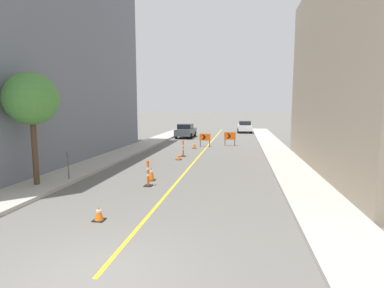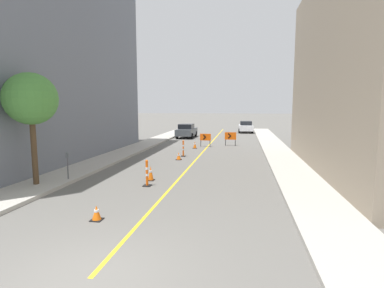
# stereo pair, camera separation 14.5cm
# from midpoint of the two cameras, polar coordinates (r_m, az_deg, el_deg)

# --- Properties ---
(ground_plane) EXTENTS (300.00, 300.00, 0.00)m
(ground_plane) POSITION_cam_midpoint_polar(r_m,az_deg,el_deg) (7.16, -18.28, -23.19)
(ground_plane) COLOR #605E59
(lane_stripe) EXTENTS (0.12, 42.01, 0.01)m
(lane_stripe) POSITION_cam_midpoint_polar(r_m,az_deg,el_deg) (26.83, 3.15, -0.49)
(lane_stripe) COLOR gold
(lane_stripe) RESTS_ON ground_plane
(sidewalk_left) EXTENTS (2.20, 42.01, 0.16)m
(sidewalk_left) POSITION_cam_midpoint_polar(r_m,az_deg,el_deg) (28.07, -8.69, -0.07)
(sidewalk_left) COLOR #ADA89E
(sidewalk_left) RESTS_ON ground_plane
(sidewalk_right) EXTENTS (2.20, 42.01, 0.16)m
(sidewalk_right) POSITION_cam_midpoint_polar(r_m,az_deg,el_deg) (26.80, 15.56, -0.59)
(sidewalk_right) COLOR #ADA89E
(sidewalk_right) RESTS_ON ground_plane
(building_facade_left) EXTENTS (6.00, 19.70, 14.44)m
(building_facade_left) POSITION_cam_midpoint_polar(r_m,az_deg,el_deg) (22.27, -27.04, 15.83)
(building_facade_left) COLOR slate
(building_facade_left) RESTS_ON ground_plane
(building_facade_right) EXTENTS (6.00, 15.50, 10.82)m
(building_facade_right) POSITION_cam_midpoint_polar(r_m,az_deg,el_deg) (18.43, 32.31, 11.80)
(building_facade_right) COLOR gray
(building_facade_right) RESTS_ON ground_plane
(traffic_cone_nearest) EXTENTS (0.36, 0.36, 0.48)m
(traffic_cone_nearest) POSITION_cam_midpoint_polar(r_m,az_deg,el_deg) (10.12, -17.33, -12.44)
(traffic_cone_nearest) COLOR black
(traffic_cone_nearest) RESTS_ON ground_plane
(traffic_cone_second) EXTENTS (0.33, 0.33, 0.72)m
(traffic_cone_second) POSITION_cam_midpoint_polar(r_m,az_deg,el_deg) (14.71, -7.59, -5.55)
(traffic_cone_second) COLOR black
(traffic_cone_second) RESTS_ON ground_plane
(traffic_cone_third) EXTENTS (0.37, 0.37, 0.51)m
(traffic_cone_third) POSITION_cam_midpoint_polar(r_m,az_deg,el_deg) (20.19, -2.35, -2.32)
(traffic_cone_third) COLOR black
(traffic_cone_third) RESTS_ON ground_plane
(traffic_cone_fourth) EXTENTS (0.35, 0.35, 0.61)m
(traffic_cone_fourth) POSITION_cam_midpoint_polar(r_m,az_deg,el_deg) (25.62, 0.70, -0.17)
(traffic_cone_fourth) COLOR black
(traffic_cone_fourth) RESTS_ON ground_plane
(delineator_post_front) EXTENTS (0.35, 0.35, 1.20)m
(delineator_post_front) POSITION_cam_midpoint_polar(r_m,az_deg,el_deg) (13.68, -8.27, -5.81)
(delineator_post_front) COLOR black
(delineator_post_front) RESTS_ON ground_plane
(delineator_post_rear) EXTENTS (0.33, 0.33, 1.16)m
(delineator_post_rear) POSITION_cam_midpoint_polar(r_m,az_deg,el_deg) (21.50, -1.49, -1.06)
(delineator_post_rear) COLOR black
(delineator_post_rear) RESTS_ON ground_plane
(arrow_barricade_primary) EXTENTS (0.98, 0.12, 1.17)m
(arrow_barricade_primary) POSITION_cam_midpoint_polar(r_m,az_deg,el_deg) (26.66, 2.72, 1.21)
(arrow_barricade_primary) COLOR #EF560C
(arrow_barricade_primary) RESTS_ON ground_plane
(arrow_barricade_secondary) EXTENTS (1.04, 0.10, 1.24)m
(arrow_barricade_secondary) POSITION_cam_midpoint_polar(r_m,az_deg,el_deg) (27.52, 7.49, 1.43)
(arrow_barricade_secondary) COLOR #EF560C
(arrow_barricade_secondary) RESTS_ON ground_plane
(parked_car_curb_near) EXTENTS (1.94, 4.34, 1.59)m
(parked_car_curb_near) POSITION_cam_midpoint_polar(r_m,az_deg,el_deg) (34.48, -0.92, 2.55)
(parked_car_curb_near) COLOR #474C51
(parked_car_curb_near) RESTS_ON ground_plane
(parked_car_curb_mid) EXTENTS (1.99, 4.37, 1.59)m
(parked_car_curb_mid) POSITION_cam_midpoint_polar(r_m,az_deg,el_deg) (41.95, 10.29, 3.26)
(parked_car_curb_mid) COLOR silver
(parked_car_curb_mid) RESTS_ON ground_plane
(parking_meter_near_curb) EXTENTS (0.12, 0.11, 1.30)m
(parking_meter_near_curb) POSITION_cam_midpoint_polar(r_m,az_deg,el_deg) (15.26, -22.41, -2.79)
(parking_meter_near_curb) COLOR #4C4C51
(parking_meter_near_curb) RESTS_ON sidewalk_left
(street_tree_left_near) EXTENTS (2.23, 2.23, 4.86)m
(street_tree_left_near) POSITION_cam_midpoint_polar(r_m,az_deg,el_deg) (14.65, -28.11, 7.48)
(street_tree_left_near) COLOR #4C3823
(street_tree_left_near) RESTS_ON sidewalk_left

